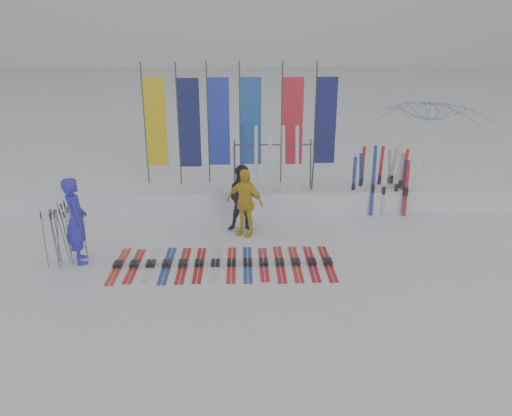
{
  "coord_description": "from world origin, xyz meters",
  "views": [
    {
      "loc": [
        -0.08,
        -8.29,
        4.55
      ],
      "look_at": [
        0.2,
        1.6,
        1.0
      ],
      "focal_mm": 35.0,
      "sensor_mm": 36.0,
      "label": 1
    }
  ],
  "objects_px": {
    "person_yellow": "(245,202)",
    "ski_row": "(224,263)",
    "tent_canopy": "(427,148)",
    "person_blue": "(76,221)",
    "ski_rack": "(273,160)",
    "person_black": "(244,199)"
  },
  "relations": [
    {
      "from": "person_yellow",
      "to": "ski_row",
      "type": "bearing_deg",
      "value": -76.68
    },
    {
      "from": "tent_canopy",
      "to": "ski_row",
      "type": "xyz_separation_m",
      "value": [
        -5.62,
        -4.42,
        -1.37
      ]
    },
    {
      "from": "tent_canopy",
      "to": "ski_row",
      "type": "height_order",
      "value": "tent_canopy"
    },
    {
      "from": "person_blue",
      "to": "ski_rack",
      "type": "height_order",
      "value": "ski_rack"
    },
    {
      "from": "person_black",
      "to": "tent_canopy",
      "type": "bearing_deg",
      "value": 29.44
    },
    {
      "from": "person_blue",
      "to": "ski_row",
      "type": "distance_m",
      "value": 3.11
    },
    {
      "from": "person_blue",
      "to": "person_black",
      "type": "bearing_deg",
      "value": -88.98
    },
    {
      "from": "tent_canopy",
      "to": "person_blue",
      "type": "bearing_deg",
      "value": -154.2
    },
    {
      "from": "tent_canopy",
      "to": "ski_row",
      "type": "relative_size",
      "value": 0.7
    },
    {
      "from": "tent_canopy",
      "to": "person_black",
      "type": "bearing_deg",
      "value": -153.77
    },
    {
      "from": "person_blue",
      "to": "person_yellow",
      "type": "bearing_deg",
      "value": -92.63
    },
    {
      "from": "person_black",
      "to": "person_yellow",
      "type": "distance_m",
      "value": 0.25
    },
    {
      "from": "tent_canopy",
      "to": "person_yellow",
      "type": "bearing_deg",
      "value": -151.51
    },
    {
      "from": "person_blue",
      "to": "ski_rack",
      "type": "bearing_deg",
      "value": -78.59
    },
    {
      "from": "tent_canopy",
      "to": "ski_rack",
      "type": "height_order",
      "value": "tent_canopy"
    },
    {
      "from": "person_black",
      "to": "tent_canopy",
      "type": "distance_m",
      "value": 5.82
    },
    {
      "from": "person_yellow",
      "to": "ski_row",
      "type": "height_order",
      "value": "person_yellow"
    },
    {
      "from": "person_black",
      "to": "ski_row",
      "type": "xyz_separation_m",
      "value": [
        -0.43,
        -1.86,
        -0.77
      ]
    },
    {
      "from": "ski_row",
      "to": "person_blue",
      "type": "bearing_deg",
      "value": 174.95
    },
    {
      "from": "person_black",
      "to": "tent_canopy",
      "type": "relative_size",
      "value": 0.51
    },
    {
      "from": "person_yellow",
      "to": "tent_canopy",
      "type": "relative_size",
      "value": 0.51
    },
    {
      "from": "person_black",
      "to": "person_yellow",
      "type": "bearing_deg",
      "value": -82.44
    }
  ]
}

